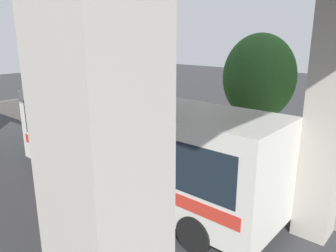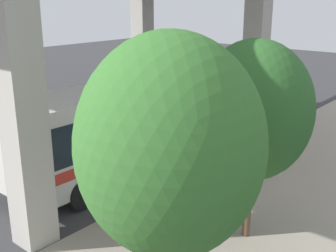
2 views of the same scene
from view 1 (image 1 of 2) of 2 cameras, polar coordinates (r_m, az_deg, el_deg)
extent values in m
plane|color=#38383A|center=(13.34, -0.40, -7.95)|extent=(80.00, 80.00, 0.00)
cube|color=gray|center=(15.55, 6.93, -4.53)|extent=(6.00, 40.00, 0.02)
cube|color=#ADA89E|center=(16.49, -17.38, 9.80)|extent=(0.90, 0.90, 7.73)
cube|color=#ADA89E|center=(9.08, 26.33, 4.75)|extent=(0.90, 0.90, 7.73)
cube|color=#ADA89E|center=(3.14, -10.63, -12.24)|extent=(0.90, 0.90, 7.73)
cube|color=silver|center=(11.03, -6.57, -2.68)|extent=(2.50, 10.22, 2.87)
cube|color=#19232D|center=(10.93, -6.63, -0.96)|extent=(2.54, 9.40, 1.26)
cube|color=red|center=(11.22, -6.48, -5.47)|extent=(2.54, 9.71, 0.34)
cube|color=slate|center=(11.42, -10.32, 5.84)|extent=(1.25, 2.55, 0.24)
cylinder|color=black|center=(10.40, 12.57, -12.44)|extent=(0.28, 1.00, 1.00)
cylinder|color=black|center=(8.67, 4.73, -18.24)|extent=(0.28, 1.00, 1.00)
cylinder|color=black|center=(14.61, -11.91, -4.05)|extent=(0.28, 1.00, 1.00)
cylinder|color=black|center=(13.44, -19.87, -6.43)|extent=(0.28, 1.00, 1.00)
cylinder|color=red|center=(17.56, -13.15, -1.27)|extent=(0.22, 0.22, 0.72)
sphere|color=red|center=(17.45, -13.24, 0.06)|extent=(0.21, 0.21, 0.21)
cylinder|color=red|center=(17.63, -12.75, -0.83)|extent=(0.13, 0.10, 0.10)
cylinder|color=red|center=(17.44, -13.60, -1.05)|extent=(0.13, 0.10, 0.10)
cylinder|color=#ADA89E|center=(16.65, -8.64, -1.87)|extent=(1.26, 1.26, 0.77)
sphere|color=olive|center=(16.44, -8.74, 0.63)|extent=(1.34, 1.34, 1.34)
sphere|color=orange|center=(16.49, -9.41, -0.04)|extent=(0.44, 0.44, 0.44)
cylinder|color=#ADA89E|center=(13.42, 7.79, -6.31)|extent=(1.20, 1.20, 0.71)
sphere|color=#2D6028|center=(13.15, 7.92, -3.12)|extent=(1.57, 1.57, 1.57)
sphere|color=orange|center=(13.17, 7.08, -4.27)|extent=(0.42, 0.42, 0.42)
cylinder|color=#ADA89E|center=(16.23, -1.84, -2.51)|extent=(1.09, 1.09, 0.58)
sphere|color=olive|center=(16.05, -1.86, -0.38)|extent=(1.23, 1.23, 1.23)
sphere|color=orange|center=(16.08, -2.47, -1.04)|extent=(0.38, 0.38, 0.38)
cylinder|color=brown|center=(14.85, 14.94, -0.48)|extent=(0.22, 0.22, 2.71)
ellipsoid|color=#2D6028|center=(14.41, 15.57, 8.19)|extent=(3.02, 3.02, 3.62)
camera|label=2|loc=(18.22, 52.66, 13.00)|focal=45.00mm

